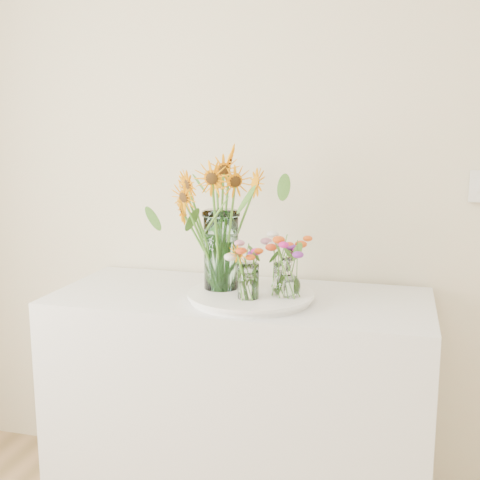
{
  "coord_description": "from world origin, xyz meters",
  "views": [
    {
      "loc": [
        0.2,
        -0.17,
        1.51
      ],
      "look_at": [
        -0.35,
        1.88,
        1.12
      ],
      "focal_mm": 45.0,
      "sensor_mm": 36.0,
      "label": 1
    }
  ],
  "objects": [
    {
      "name": "counter",
      "position": [
        -0.36,
        1.93,
        0.45
      ],
      "size": [
        1.4,
        0.6,
        0.9
      ],
      "primitive_type": "cube",
      "color": "white",
      "rests_on": "ground_plane"
    },
    {
      "name": "tray",
      "position": [
        -0.3,
        1.87,
        0.91
      ],
      "size": [
        0.43,
        0.43,
        0.02
      ],
      "primitive_type": "cylinder",
      "color": "white",
      "rests_on": "counter"
    },
    {
      "name": "mason_jar",
      "position": [
        -0.42,
        1.9,
        1.07
      ],
      "size": [
        0.13,
        0.13,
        0.3
      ],
      "primitive_type": "cylinder",
      "rotation": [
        0.0,
        0.0,
        0.03
      ],
      "color": "#B8EDE4",
      "rests_on": "tray"
    },
    {
      "name": "sunflower_bouquet",
      "position": [
        -0.42,
        1.9,
        1.19
      ],
      "size": [
        0.63,
        0.63,
        0.52
      ],
      "primitive_type": null,
      "rotation": [
        0.0,
        0.0,
        0.03
      ],
      "color": "#FF9905",
      "rests_on": "tray"
    },
    {
      "name": "small_vase_a",
      "position": [
        -0.29,
        1.8,
        0.99
      ],
      "size": [
        0.09,
        0.09,
        0.13
      ],
      "primitive_type": "cylinder",
      "rotation": [
        0.0,
        0.0,
        -0.26
      ],
      "color": "white",
      "rests_on": "tray"
    },
    {
      "name": "wildflower_posy_a",
      "position": [
        -0.29,
        1.8,
        1.03
      ],
      "size": [
        0.18,
        0.18,
        0.22
      ],
      "primitive_type": null,
      "color": "#E15213",
      "rests_on": "tray"
    },
    {
      "name": "small_vase_b",
      "position": [
        -0.17,
        1.86,
        1.0
      ],
      "size": [
        0.12,
        0.12,
        0.14
      ],
      "primitive_type": null,
      "rotation": [
        0.0,
        0.0,
        0.25
      ],
      "color": "white",
      "rests_on": "tray"
    },
    {
      "name": "wildflower_posy_b",
      "position": [
        -0.17,
        1.86,
        1.04
      ],
      "size": [
        0.21,
        0.21,
        0.23
      ],
      "primitive_type": null,
      "color": "#E15213",
      "rests_on": "tray"
    },
    {
      "name": "small_vase_c",
      "position": [
        -0.21,
        1.95,
        0.98
      ],
      "size": [
        0.06,
        0.06,
        0.1
      ],
      "primitive_type": "cylinder",
      "rotation": [
        0.0,
        0.0,
        -0.03
      ],
      "color": "white",
      "rests_on": "tray"
    },
    {
      "name": "wildflower_posy_c",
      "position": [
        -0.21,
        1.95,
        1.02
      ],
      "size": [
        0.2,
        0.2,
        0.19
      ],
      "primitive_type": null,
      "color": "#E15213",
      "rests_on": "tray"
    }
  ]
}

